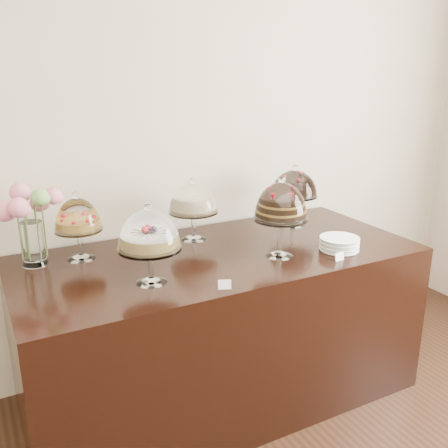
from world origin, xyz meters
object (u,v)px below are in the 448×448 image
cake_stand_cheesecake (193,201)px  flower_vase (29,217)px  cake_stand_fruit_tart (78,218)px  display_counter (220,326)px  cake_stand_choco_layer (281,204)px  plate_stack (339,244)px  cake_stand_dark_choco (294,186)px  cake_stand_sugar_sponge (149,233)px

cake_stand_cheesecake → flower_vase: (-0.90, 0.00, 0.03)m
cake_stand_fruit_tart → flower_vase: size_ratio=0.86×
display_counter → cake_stand_choco_layer: bearing=-35.7°
cake_stand_fruit_tart → plate_stack: (1.30, -0.54, -0.19)m
cake_stand_choco_layer → plate_stack: 0.44m
cake_stand_cheesecake → plate_stack: bearing=-40.6°
cake_stand_dark_choco → flower_vase: flower_vase is taller
display_counter → cake_stand_fruit_tart: 1.01m
flower_vase → plate_stack: size_ratio=2.02×
display_counter → cake_stand_sugar_sponge: bearing=-157.0°
cake_stand_cheesecake → plate_stack: cake_stand_cheesecake is taller
cake_stand_dark_choco → display_counter: bearing=-160.6°
cake_stand_sugar_sponge → cake_stand_dark_choco: bearing=21.0°
cake_stand_dark_choco → flower_vase: bearing=178.2°
cake_stand_dark_choco → plate_stack: bearing=-94.4°
cake_stand_dark_choco → flower_vase: (-1.58, 0.05, -0.00)m
cake_stand_choco_layer → cake_stand_cheesecake: (-0.30, 0.47, -0.05)m
cake_stand_choco_layer → cake_stand_cheesecake: 0.56m
cake_stand_sugar_sponge → cake_stand_cheesecake: size_ratio=1.06×
cake_stand_cheesecake → plate_stack: (0.64, -0.55, -0.20)m
cake_stand_sugar_sponge → cake_stand_choco_layer: cake_stand_choco_layer is taller
cake_stand_dark_choco → cake_stand_fruit_tart: size_ratio=1.07×
cake_stand_sugar_sponge → plate_stack: (1.08, -0.07, -0.21)m
cake_stand_fruit_tart → flower_vase: flower_vase is taller
cake_stand_sugar_sponge → cake_stand_choco_layer: 0.73m
cake_stand_sugar_sponge → flower_vase: size_ratio=0.92×
display_counter → cake_stand_choco_layer: (0.26, -0.19, 0.74)m
cake_stand_cheesecake → cake_stand_fruit_tart: cake_stand_cheesecake is taller
cake_stand_sugar_sponge → cake_stand_choco_layer: (0.73, 0.01, 0.04)m
cake_stand_fruit_tart → plate_stack: 1.42m
display_counter → plate_stack: plate_stack is taller
cake_stand_dark_choco → cake_stand_cheesecake: bearing=175.9°
display_counter → cake_stand_choco_layer: size_ratio=4.97×
cake_stand_dark_choco → plate_stack: cake_stand_dark_choco is taller
display_counter → cake_stand_dark_choco: (0.65, 0.23, 0.71)m
cake_stand_dark_choco → plate_stack: 0.55m
cake_stand_dark_choco → cake_stand_fruit_tart: 1.34m
cake_stand_cheesecake → cake_stand_dark_choco: size_ratio=0.94×
cake_stand_choco_layer → plate_stack: size_ratio=2.08×
cake_stand_choco_layer → cake_stand_cheesecake: cake_stand_choco_layer is taller
display_counter → flower_vase: size_ratio=5.13×
cake_stand_sugar_sponge → flower_vase: flower_vase is taller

